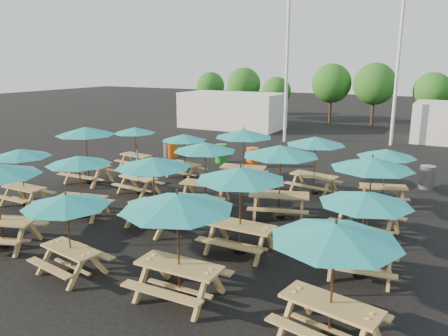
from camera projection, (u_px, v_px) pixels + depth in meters
The scene contains 33 objects.
ground at pixel (205, 205), 16.43m from camera, with size 120.00×120.00×0.00m, color black.
picnic_unit_1 at pixel (20, 156), 15.92m from camera, with size 2.21×2.21×2.18m.
picnic_unit_2 at pixel (86, 134), 18.83m from camera, with size 2.57×2.57×2.53m.
picnic_unit_3 at pixel (135, 132), 21.64m from camera, with size 2.36×2.36×2.10m.
picnic_unit_5 at pixel (79, 163), 14.76m from camera, with size 2.60×2.60×2.18m.
picnic_unit_6 at pixel (138, 173), 17.62m from camera, with size 1.84×1.66×2.10m.
picnic_unit_7 at pixel (184, 139), 19.84m from camera, with size 2.49×2.49×2.06m.
picnic_unit_8 at pixel (66, 204), 10.64m from camera, with size 2.45×2.45×2.13m.
picnic_unit_9 at pixel (153, 166), 13.60m from camera, with size 2.90×2.90×2.39m.
picnic_unit_10 at pixel (205, 149), 16.20m from camera, with size 2.70×2.70×2.36m.
picnic_unit_11 at pixel (244, 136), 18.61m from camera, with size 2.91×2.91×2.46m.
picnic_unit_12 at pixel (177, 206), 9.44m from camera, with size 2.56×2.56×2.51m.
picnic_unit_13 at pixel (241, 178), 11.85m from camera, with size 2.50×2.50×2.49m.
picnic_unit_14 at pixel (281, 154), 14.57m from camera, with size 3.23×3.23×2.57m.
picnic_unit_15 at pixel (316, 143), 17.36m from camera, with size 2.79×2.79×2.37m.
picnic_unit_16 at pixel (335, 238), 7.95m from camera, with size 2.86×2.86×2.43m.
picnic_unit_17 at pixel (365, 202), 10.52m from camera, with size 2.50×2.50×2.24m.
picnic_unit_18 at pixel (372, 167), 13.13m from camera, with size 2.91×2.91×2.48m.
picnic_unit_19 at pixel (386, 156), 16.06m from camera, with size 2.68×2.68×2.14m.
waste_bin_0 at pixel (169, 149), 24.48m from camera, with size 0.61×0.61×0.98m, color gray.
waste_bin_1 at pixel (172, 149), 24.42m from camera, with size 0.61×0.61×0.98m, color #E3560D.
waste_bin_2 at pixel (221, 153), 23.18m from camera, with size 0.61×0.61×0.98m, color #198E21.
waste_bin_3 at pixel (252, 157), 22.25m from camera, with size 0.61×0.61×0.98m, color #E3560D.
waste_bin_4 at pixel (427, 177), 18.43m from camera, with size 0.61×0.61×0.98m, color gray.
mast_0 at pixel (287, 49), 27.94m from camera, with size 0.20×0.20×12.00m, color silver.
mast_1 at pixel (399, 49), 26.70m from camera, with size 0.20×0.20×12.00m, color silver.
event_tent_0 at pixel (232, 110), 35.19m from camera, with size 8.00×4.00×2.80m, color silver.
tree_0 at pixel (211, 86), 43.83m from camera, with size 2.80×2.80×4.24m.
tree_1 at pixel (244, 85), 40.63m from camera, with size 3.11×3.11×4.72m.
tree_2 at pixel (276, 92), 39.02m from camera, with size 2.59×2.59×3.93m.
tree_3 at pixel (332, 83), 37.64m from camera, with size 3.36×3.36×5.09m.
tree_4 at pixel (375, 84), 35.58m from camera, with size 3.41×3.41×5.17m.
tree_5 at pixel (433, 91), 34.09m from camera, with size 2.94×2.94×4.45m.
Camera 1 is at (7.92, -13.49, 5.26)m, focal length 35.00 mm.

